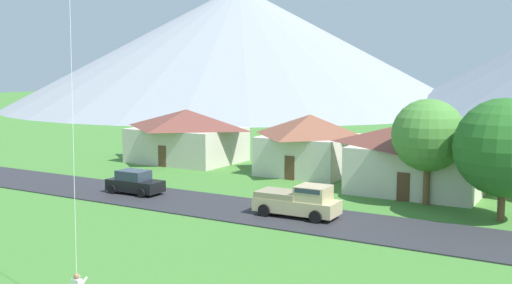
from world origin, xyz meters
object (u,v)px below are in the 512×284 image
at_px(pickup_truck_sand_west_side, 299,201).
at_px(parked_car_black_mid_west, 135,183).
at_px(tree_center, 504,147).
at_px(house_leftmost, 310,143).
at_px(tree_near_left, 428,135).
at_px(house_rightmost, 417,156).
at_px(house_right_center, 187,135).

bearing_deg(pickup_truck_sand_west_side, parked_car_black_mid_west, 179.36).
bearing_deg(tree_center, parked_car_black_mid_west, -167.67).
bearing_deg(pickup_truck_sand_west_side, house_leftmost, 112.98).
distance_m(house_leftmost, parked_car_black_mid_west, 16.38).
distance_m(house_leftmost, tree_center, 19.56).
bearing_deg(tree_near_left, pickup_truck_sand_west_side, -127.49).
distance_m(tree_near_left, pickup_truck_sand_west_side, 10.17).
xyz_separation_m(tree_center, parked_car_black_mid_west, (-24.12, -5.27, -3.57)).
bearing_deg(parked_car_black_mid_west, pickup_truck_sand_west_side, -0.64).
xyz_separation_m(house_leftmost, parked_car_black_mid_west, (-7.06, -14.67, -1.81)).
bearing_deg(house_leftmost, parked_car_black_mid_west, -115.69).
xyz_separation_m(tree_near_left, parked_car_black_mid_west, (-19.12, -7.39, -3.82)).
height_order(tree_center, pickup_truck_sand_west_side, tree_center).
distance_m(house_leftmost, pickup_truck_sand_west_side, 16.18).
relative_size(house_leftmost, parked_car_black_mid_west, 1.97).
height_order(house_rightmost, tree_near_left, tree_near_left).
bearing_deg(pickup_truck_sand_west_side, tree_center, 26.70).
xyz_separation_m(tree_near_left, pickup_truck_sand_west_side, (-5.78, -7.54, -3.63)).
distance_m(house_rightmost, parked_car_black_mid_west, 20.75).
relative_size(house_right_center, tree_near_left, 1.50).
bearing_deg(house_leftmost, tree_near_left, -31.12).
xyz_separation_m(house_rightmost, parked_car_black_mid_west, (-17.48, -11.02, -1.89)).
relative_size(tree_near_left, pickup_truck_sand_west_side, 1.36).
distance_m(parked_car_black_mid_west, pickup_truck_sand_west_side, 13.34).
relative_size(house_leftmost, house_rightmost, 0.85).
xyz_separation_m(house_right_center, tree_near_left, (25.42, -7.23, 2.01)).
xyz_separation_m(house_rightmost, tree_near_left, (1.65, -3.63, 1.93)).
height_order(house_leftmost, house_rightmost, house_rightmost).
bearing_deg(house_leftmost, house_rightmost, -19.31).
height_order(house_right_center, tree_near_left, tree_near_left).
height_order(house_rightmost, pickup_truck_sand_west_side, house_rightmost).
height_order(house_rightmost, parked_car_black_mid_west, house_rightmost).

